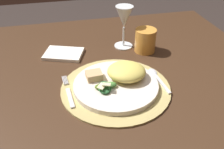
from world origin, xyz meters
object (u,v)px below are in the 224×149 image
object	(u,v)px
fork	(69,92)
spoon	(156,76)
wine_glass	(124,19)
napkin	(64,54)
amber_tumbler	(145,40)
dining_table	(107,113)
dinner_plate	(116,85)

from	to	relation	value
fork	spoon	world-z (taller)	spoon
fork	wine_glass	size ratio (longest dim) A/B	0.98
napkin	amber_tumbler	distance (m)	0.31
wine_glass	spoon	bearing A→B (deg)	-79.27
dining_table	dinner_plate	xyz separation A→B (m)	(0.01, -0.11, 0.21)
fork	napkin	distance (m)	0.24
spoon	wine_glass	size ratio (longest dim) A/B	0.87
wine_glass	amber_tumbler	bearing A→B (deg)	-37.81
dining_table	dinner_plate	world-z (taller)	dinner_plate
dinner_plate	napkin	bearing A→B (deg)	119.91
dining_table	wine_glass	world-z (taller)	wine_glass
spoon	amber_tumbler	distance (m)	0.19
dinner_plate	wine_glass	bearing A→B (deg)	70.18
dinner_plate	dining_table	bearing A→B (deg)	93.99
spoon	wine_glass	world-z (taller)	wine_glass
fork	napkin	bearing A→B (deg)	89.49
napkin	wine_glass	distance (m)	0.26
dinner_plate	wine_glass	distance (m)	0.30
spoon	napkin	world-z (taller)	same
dining_table	fork	world-z (taller)	fork
dining_table	amber_tumbler	distance (m)	0.31
amber_tumbler	spoon	bearing A→B (deg)	-97.63
dinner_plate	napkin	size ratio (longest dim) A/B	1.88
napkin	dining_table	bearing A→B (deg)	-45.98
wine_glass	amber_tumbler	xyz separation A→B (m)	(0.07, -0.05, -0.07)
dining_table	fork	size ratio (longest dim) A/B	7.15
dinner_plate	napkin	xyz separation A→B (m)	(-0.14, 0.24, -0.01)
fork	dinner_plate	bearing A→B (deg)	-1.31
spoon	napkin	distance (m)	0.35
dining_table	napkin	world-z (taller)	napkin
dining_table	spoon	size ratio (longest dim) A/B	7.98
spoon	amber_tumbler	xyz separation A→B (m)	(0.02, 0.18, 0.04)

